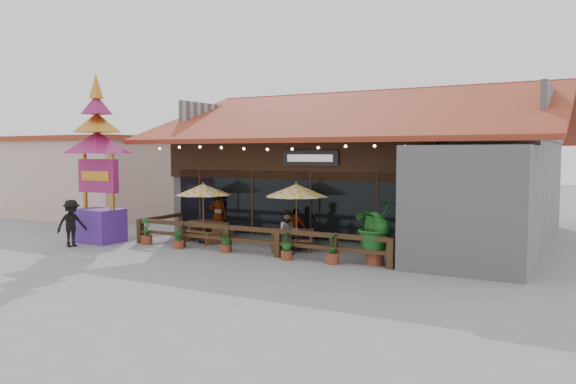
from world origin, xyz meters
The scene contains 19 objects.
ground centered at (0.00, 0.00, 0.00)m, with size 100.00×100.00×0.00m, color gray.
restaurant_building centered at (0.26, 6.61, 2.21)m, with size 15.50×14.73×6.09m.
patio_railing centered at (-2.25, -0.27, 0.61)m, with size 10.00×2.60×0.92m.
neighbor_building centered at (-15.00, 6.00, 2.14)m, with size 8.40×8.40×4.22m.
umbrella_left centered at (-4.43, 0.68, 2.00)m, with size 2.35×2.35×2.30m.
umbrella_right centered at (-0.59, 0.93, 2.08)m, with size 2.66×2.66×2.39m.
picnic_table_left centered at (-4.44, 0.95, 0.52)m, with size 1.84×1.68×0.77m.
picnic_table_right centered at (-0.75, 0.90, 0.49)m, with size 1.90×1.80×0.72m.
thai_sign_tower centered at (-8.01, -1.10, 3.61)m, with size 2.56×2.56×6.82m.
tropical_plant centered at (2.68, -0.12, 1.15)m, with size 1.91×1.93×2.02m.
diner_a centered at (-4.48, 1.67, 0.94)m, with size 0.68×0.45×1.87m, color #341B10.
diner_b centered at (-0.41, 0.04, 0.74)m, with size 0.72×0.56×1.49m, color #341B10.
diner_c centered at (-0.86, 1.39, 0.71)m, with size 0.83×0.35×1.42m, color #341B10.
pedestrian centered at (-8.01, -2.38, 0.85)m, with size 1.10×0.63×1.71m, color black.
planter_a centered at (-6.07, -0.63, 0.43)m, with size 0.43×0.41×1.01m.
planter_b centered at (-4.39, -0.81, 0.41)m, with size 0.37×0.38×0.90m.
planter_c centered at (-2.50, -0.62, 0.47)m, with size 0.66×0.64×0.83m.
planter_d centered at (-0.02, -0.79, 0.44)m, with size 0.47×0.47×0.90m.
planter_e centered at (1.50, -0.65, 0.41)m, with size 0.40×0.41×0.99m.
Camera 1 is at (8.56, -16.09, 3.39)m, focal length 35.00 mm.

